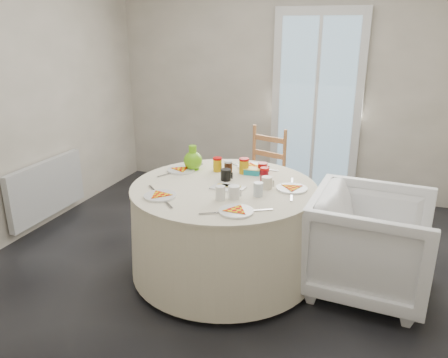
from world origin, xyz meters
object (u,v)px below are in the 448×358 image
(table, at_px, (224,230))
(armchair, at_px, (370,244))
(radiator, at_px, (47,189))
(green_pitcher, at_px, (193,155))
(wooden_chair, at_px, (259,176))

(table, bearing_deg, armchair, 5.63)
(radiator, xyz_separation_m, green_pitcher, (1.58, 0.02, 0.49))
(green_pitcher, bearing_deg, wooden_chair, 68.35)
(radiator, distance_m, green_pitcher, 1.65)
(radiator, relative_size, table, 0.68)
(wooden_chair, height_order, green_pitcher, green_pitcher)
(table, bearing_deg, wooden_chair, 90.70)
(table, relative_size, wooden_chair, 1.54)
(table, relative_size, green_pitcher, 7.15)
(green_pitcher, bearing_deg, radiator, -176.49)
(radiator, distance_m, table, 1.98)
(table, xyz_separation_m, armchair, (1.10, 0.11, 0.02))
(armchair, bearing_deg, radiator, 91.06)
(radiator, distance_m, armchair, 3.06)
(radiator, distance_m, wooden_chair, 2.12)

